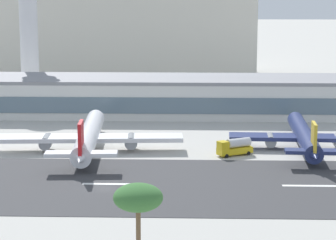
# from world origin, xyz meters

# --- Properties ---
(ground_plane) EXTENTS (1400.00, 1400.00, 0.00)m
(ground_plane) POSITION_xyz_m (0.00, 0.00, 0.00)
(ground_plane) COLOR #B2AFA8
(runway_strip) EXTENTS (800.00, 41.22, 0.08)m
(runway_strip) POSITION_xyz_m (0.00, 3.00, 0.04)
(runway_strip) COLOR #38383A
(runway_strip) RESTS_ON ground_plane
(runway_centreline_dash_4) EXTENTS (12.00, 1.20, 0.01)m
(runway_centreline_dash_4) POSITION_xyz_m (1.07, 3.00, 0.09)
(runway_centreline_dash_4) COLOR white
(runway_centreline_dash_4) RESTS_ON runway_strip
(runway_centreline_dash_5) EXTENTS (12.00, 1.20, 0.01)m
(runway_centreline_dash_5) POSITION_xyz_m (40.59, 3.00, 0.09)
(runway_centreline_dash_5) COLOR white
(runway_centreline_dash_5) RESTS_ON runway_strip
(terminal_building) EXTENTS (171.25, 24.46, 11.40)m
(terminal_building) POSITION_xyz_m (17.68, 81.93, 5.71)
(terminal_building) COLOR silver
(terminal_building) RESTS_ON ground_plane
(control_tower) EXTENTS (10.95, 10.95, 47.08)m
(control_tower) POSITION_xyz_m (-39.08, 110.88, 27.77)
(control_tower) COLOR silver
(control_tower) RESTS_ON ground_plane
(distant_hotel_block) EXTENTS (131.46, 36.68, 43.25)m
(distant_hotel_block) POSITION_xyz_m (-22.18, 182.01, 21.62)
(distant_hotel_block) COLOR beige
(distant_hotel_block) RESTS_ON ground_plane
(airliner_red_tail_gate_1) EXTENTS (44.96, 52.04, 10.86)m
(airliner_red_tail_gate_1) POSITION_xyz_m (-7.64, 31.09, 3.46)
(airliner_red_tail_gate_1) COLOR white
(airliner_red_tail_gate_1) RESTS_ON ground_plane
(airliner_gold_tail_gate_2) EXTENTS (36.07, 47.36, 9.88)m
(airliner_gold_tail_gate_2) POSITION_xyz_m (43.69, 34.89, 3.15)
(airliner_gold_tail_gate_2) COLOR navy
(airliner_gold_tail_gate_2) RESTS_ON ground_plane
(service_fuel_truck_1) EXTENTS (8.68, 6.45, 3.95)m
(service_fuel_truck_1) POSITION_xyz_m (26.69, 28.54, 2.03)
(service_fuel_truck_1) COLOR gold
(service_fuel_truck_1) RESTS_ON ground_plane
(palm_tree_1) EXTENTS (6.37, 6.37, 14.20)m
(palm_tree_1) POSITION_xyz_m (9.97, -46.95, 12.24)
(palm_tree_1) COLOR brown
(palm_tree_1) RESTS_ON ground_plane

